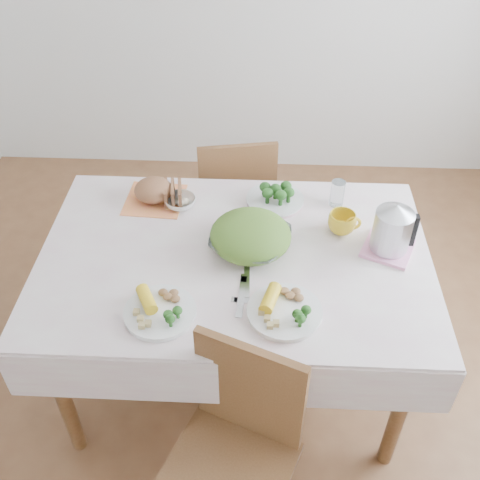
{
  "coord_description": "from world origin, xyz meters",
  "views": [
    {
      "loc": [
        0.1,
        -1.58,
        2.22
      ],
      "look_at": [
        0.02,
        0.02,
        0.82
      ],
      "focal_mm": 42.0,
      "sensor_mm": 36.0,
      "label": 1
    }
  ],
  "objects_px": {
    "salad_bowl": "(250,241)",
    "dinner_plate_left": "(160,312)",
    "chair_near": "(226,467)",
    "dining_table": "(235,321)",
    "dinner_plate_right": "(284,312)",
    "electric_kettle": "(393,226)",
    "chair_far": "(234,194)",
    "yellow_mug": "(342,223)"
  },
  "relations": [
    {
      "from": "chair_near",
      "to": "electric_kettle",
      "type": "relative_size",
      "value": 4.32
    },
    {
      "from": "dining_table",
      "to": "chair_far",
      "type": "relative_size",
      "value": 1.61
    },
    {
      "from": "salad_bowl",
      "to": "dinner_plate_left",
      "type": "height_order",
      "value": "salad_bowl"
    },
    {
      "from": "dining_table",
      "to": "chair_near",
      "type": "xyz_separation_m",
      "value": [
        0.01,
        -0.7,
        0.09
      ]
    },
    {
      "from": "chair_near",
      "to": "chair_far",
      "type": "height_order",
      "value": "chair_near"
    },
    {
      "from": "chair_far",
      "to": "chair_near",
      "type": "bearing_deg",
      "value": 81.96
    },
    {
      "from": "yellow_mug",
      "to": "dining_table",
      "type": "bearing_deg",
      "value": -159.31
    },
    {
      "from": "chair_far",
      "to": "salad_bowl",
      "type": "distance_m",
      "value": 0.83
    },
    {
      "from": "chair_far",
      "to": "dinner_plate_left",
      "type": "height_order",
      "value": "chair_far"
    },
    {
      "from": "salad_bowl",
      "to": "electric_kettle",
      "type": "distance_m",
      "value": 0.54
    },
    {
      "from": "dining_table",
      "to": "dinner_plate_left",
      "type": "xyz_separation_m",
      "value": [
        -0.24,
        -0.32,
        0.4
      ]
    },
    {
      "from": "dinner_plate_right",
      "to": "electric_kettle",
      "type": "height_order",
      "value": "electric_kettle"
    },
    {
      "from": "dining_table",
      "to": "yellow_mug",
      "type": "xyz_separation_m",
      "value": [
        0.42,
        0.16,
        0.43
      ]
    },
    {
      "from": "chair_near",
      "to": "dinner_plate_right",
      "type": "xyz_separation_m",
      "value": [
        0.18,
        0.41,
        0.31
      ]
    },
    {
      "from": "chair_far",
      "to": "electric_kettle",
      "type": "height_order",
      "value": "electric_kettle"
    },
    {
      "from": "chair_far",
      "to": "dinner_plate_left",
      "type": "xyz_separation_m",
      "value": [
        -0.19,
        -1.11,
        0.31
      ]
    },
    {
      "from": "electric_kettle",
      "to": "dinner_plate_left",
      "type": "bearing_deg",
      "value": -143.79
    },
    {
      "from": "chair_far",
      "to": "dinner_plate_right",
      "type": "distance_m",
      "value": 1.15
    },
    {
      "from": "chair_near",
      "to": "yellow_mug",
      "type": "xyz_separation_m",
      "value": [
        0.41,
        0.86,
        0.34
      ]
    },
    {
      "from": "chair_near",
      "to": "dinner_plate_left",
      "type": "height_order",
      "value": "chair_near"
    },
    {
      "from": "dinner_plate_left",
      "to": "yellow_mug",
      "type": "bearing_deg",
      "value": 35.81
    },
    {
      "from": "chair_far",
      "to": "dinner_plate_left",
      "type": "bearing_deg",
      "value": 70.05
    },
    {
      "from": "chair_near",
      "to": "electric_kettle",
      "type": "height_order",
      "value": "electric_kettle"
    },
    {
      "from": "chair_far",
      "to": "electric_kettle",
      "type": "bearing_deg",
      "value": 120.67
    },
    {
      "from": "yellow_mug",
      "to": "dinner_plate_left",
      "type": "bearing_deg",
      "value": -144.19
    },
    {
      "from": "dining_table",
      "to": "salad_bowl",
      "type": "distance_m",
      "value": 0.43
    },
    {
      "from": "chair_near",
      "to": "dinner_plate_right",
      "type": "relative_size",
      "value": 3.36
    },
    {
      "from": "salad_bowl",
      "to": "dinner_plate_left",
      "type": "relative_size",
      "value": 1.17
    },
    {
      "from": "dinner_plate_left",
      "to": "dinner_plate_right",
      "type": "relative_size",
      "value": 0.96
    },
    {
      "from": "salad_bowl",
      "to": "dinner_plate_right",
      "type": "xyz_separation_m",
      "value": [
        0.13,
        -0.33,
        -0.02
      ]
    },
    {
      "from": "salad_bowl",
      "to": "dinner_plate_left",
      "type": "xyz_separation_m",
      "value": [
        -0.3,
        -0.36,
        -0.02
      ]
    },
    {
      "from": "chair_near",
      "to": "salad_bowl",
      "type": "xyz_separation_m",
      "value": [
        0.05,
        0.74,
        0.33
      ]
    },
    {
      "from": "salad_bowl",
      "to": "yellow_mug",
      "type": "xyz_separation_m",
      "value": [
        0.36,
        0.12,
        0.01
      ]
    },
    {
      "from": "dinner_plate_right",
      "to": "dining_table",
      "type": "bearing_deg",
      "value": 122.57
    },
    {
      "from": "salad_bowl",
      "to": "dining_table",
      "type": "bearing_deg",
      "value": -145.86
    },
    {
      "from": "dining_table",
      "to": "chair_near",
      "type": "relative_size",
      "value": 1.6
    },
    {
      "from": "chair_far",
      "to": "salad_bowl",
      "type": "height_order",
      "value": "chair_far"
    },
    {
      "from": "salad_bowl",
      "to": "yellow_mug",
      "type": "distance_m",
      "value": 0.38
    },
    {
      "from": "dinner_plate_right",
      "to": "yellow_mug",
      "type": "distance_m",
      "value": 0.51
    },
    {
      "from": "dining_table",
      "to": "electric_kettle",
      "type": "relative_size",
      "value": 6.91
    },
    {
      "from": "chair_near",
      "to": "chair_far",
      "type": "relative_size",
      "value": 1.01
    },
    {
      "from": "dinner_plate_right",
      "to": "yellow_mug",
      "type": "xyz_separation_m",
      "value": [
        0.23,
        0.45,
        0.03
      ]
    }
  ]
}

